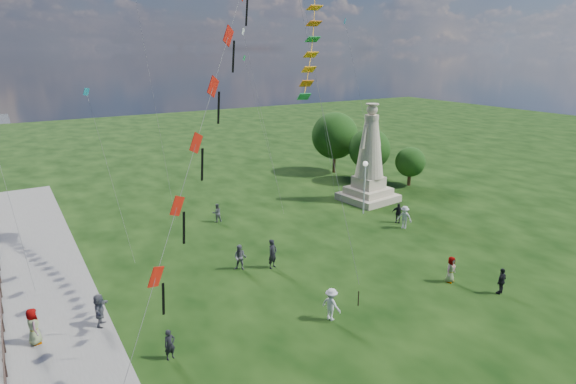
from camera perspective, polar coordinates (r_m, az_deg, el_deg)
waterfront at (r=27.77m, az=-28.27°, el=-15.00°), size 200.00×200.00×1.51m
statue at (r=44.63m, az=9.63°, el=3.17°), size 4.88×4.88×8.96m
lamppost at (r=40.94m, az=9.10°, el=1.87°), size 0.43×0.43×4.59m
tree_row at (r=52.95m, az=7.79°, el=5.82°), size 7.56×12.55×6.86m
person_0 at (r=23.45m, az=-13.85°, el=-17.16°), size 0.59×0.44×1.46m
person_1 at (r=30.99m, az=-5.68°, el=-7.73°), size 0.96×0.92×1.69m
person_2 at (r=25.67m, az=5.15°, el=-13.12°), size 0.88×1.26×1.76m
person_3 at (r=30.63m, az=23.98°, el=-9.61°), size 1.00×0.64×1.59m
person_4 at (r=30.95m, az=18.73°, el=-8.69°), size 0.88×0.64×1.63m
person_5 at (r=26.71m, az=-21.41°, el=-13.06°), size 1.30×1.76×1.74m
person_6 at (r=31.09m, az=-1.84°, el=-7.33°), size 0.83×0.70×1.94m
person_7 at (r=39.56m, az=-8.43°, el=-2.46°), size 0.80×0.55×1.55m
person_8 at (r=38.82m, az=13.63°, el=-2.92°), size 1.06×1.33×1.83m
person_9 at (r=40.00m, az=12.92°, el=-2.43°), size 0.99×1.06×1.64m
person_10 at (r=26.50m, az=-27.91°, el=-14.08°), size 0.58×0.91×1.82m
red_kite_train at (r=21.46m, az=-9.94°, el=8.04°), size 10.31×9.35×16.90m
small_kites at (r=41.71m, az=-8.05°, el=15.11°), size 31.87×17.23×23.15m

